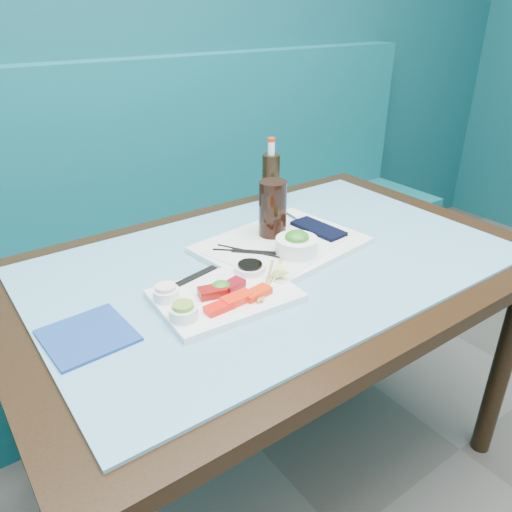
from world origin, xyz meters
TOP-DOWN VIEW (x-y plane):
  - booth_bench at (0.00, 2.29)m, footprint 3.00×0.56m
  - dining_table at (0.00, 1.45)m, footprint 1.40×0.90m
  - glass_top at (0.00, 1.45)m, footprint 1.22×0.76m
  - sashimi_plate at (-0.21, 1.36)m, footprint 0.32×0.24m
  - salmon_left at (-0.26, 1.31)m, footprint 0.06×0.03m
  - salmon_mid at (-0.21, 1.31)m, footprint 0.07×0.04m
  - salmon_right at (-0.16, 1.31)m, footprint 0.07×0.04m
  - tuna_left at (-0.24, 1.37)m, footprint 0.07×0.05m
  - tuna_right at (-0.19, 1.37)m, footprint 0.06×0.05m
  - seaweed_garnish at (-0.22, 1.37)m, footprint 0.06×0.06m
  - ramekin_wasabi at (-0.34, 1.33)m, footprint 0.07×0.07m
  - wasabi_fill at (-0.34, 1.33)m, footprint 0.05×0.05m
  - ramekin_ginger at (-0.33, 1.42)m, footprint 0.06×0.06m
  - ginger_fill at (-0.33, 1.42)m, footprint 0.06×0.06m
  - soy_dish at (-0.11, 1.41)m, footprint 0.10×0.10m
  - soy_fill at (-0.11, 1.41)m, footprint 0.07×0.07m
  - lemon_wedge at (-0.07, 1.33)m, footprint 0.05×0.05m
  - chopstick_sleeve at (-0.23, 1.47)m, footprint 0.12×0.04m
  - wooden_chopstick_a at (-0.10, 1.35)m, footprint 0.14×0.15m
  - wooden_chopstick_b at (-0.09, 1.35)m, footprint 0.18×0.14m
  - serving_tray at (0.06, 1.50)m, footprint 0.46×0.37m
  - paper_placemat at (0.06, 1.50)m, footprint 0.43×0.36m
  - seaweed_bowl at (0.05, 1.42)m, footprint 0.12×0.12m
  - seaweed_salad at (0.05, 1.42)m, footprint 0.07×0.07m
  - cola_glass at (0.07, 1.55)m, footprint 0.08×0.08m
  - navy_pouch at (0.19, 1.50)m, footprint 0.08×0.17m
  - fork at (0.19, 1.60)m, footprint 0.02×0.09m
  - black_chopstick_a at (-0.04, 1.49)m, footprint 0.11×0.19m
  - black_chopstick_b at (-0.03, 1.49)m, footprint 0.18×0.16m
  - tray_sleeve at (-0.04, 1.49)m, footprint 0.11×0.11m
  - cola_bottle_body at (0.24, 1.79)m, footprint 0.07×0.07m
  - cola_bottle_neck at (0.24, 1.79)m, footprint 0.03×0.03m
  - cola_bottle_cap at (0.24, 1.79)m, footprint 0.03×0.03m
  - blue_napkin at (-0.52, 1.40)m, footprint 0.18×0.18m

SIDE VIEW (x-z plane):
  - booth_bench at x=0.00m, z-range -0.21..0.96m
  - dining_table at x=0.00m, z-range 0.29..1.04m
  - glass_top at x=0.00m, z-range 0.75..0.76m
  - blue_napkin at x=-0.52m, z-range 0.76..0.76m
  - sashimi_plate at x=-0.21m, z-range 0.76..0.77m
  - serving_tray at x=0.06m, z-range 0.76..0.77m
  - paper_placemat at x=0.06m, z-range 0.77..0.78m
  - tray_sleeve at x=-0.04m, z-range 0.77..0.78m
  - chopstick_sleeve at x=-0.23m, z-range 0.77..0.78m
  - black_chopstick_a at x=-0.04m, z-range 0.77..0.78m
  - black_chopstick_b at x=-0.03m, z-range 0.77..0.78m
  - wooden_chopstick_a at x=-0.10m, z-range 0.77..0.78m
  - wooden_chopstick_b at x=-0.09m, z-range 0.77..0.78m
  - fork at x=0.19m, z-range 0.77..0.79m
  - navy_pouch at x=0.19m, z-range 0.77..0.79m
  - soy_dish at x=-0.11m, z-range 0.77..0.79m
  - salmon_left at x=-0.26m, z-range 0.77..0.79m
  - salmon_right at x=-0.16m, z-range 0.77..0.79m
  - salmon_mid at x=-0.21m, z-range 0.77..0.79m
  - tuna_right at x=-0.19m, z-range 0.77..0.79m
  - tuna_left at x=-0.24m, z-range 0.77..0.79m
  - ramekin_ginger at x=-0.33m, z-range 0.77..0.80m
  - ramekin_wasabi at x=-0.34m, z-range 0.77..0.80m
  - seaweed_garnish at x=-0.22m, z-range 0.77..0.80m
  - soy_fill at x=-0.11m, z-range 0.79..0.79m
  - lemon_wedge at x=-0.07m, z-range 0.77..0.82m
  - seaweed_bowl at x=0.05m, z-range 0.77..0.82m
  - ginger_fill at x=-0.33m, z-range 0.80..0.81m
  - wasabi_fill at x=-0.34m, z-range 0.80..0.81m
  - seaweed_salad at x=0.05m, z-range 0.81..0.84m
  - cola_bottle_body at x=0.24m, z-range 0.76..0.92m
  - cola_glass at x=0.07m, z-range 0.77..0.93m
  - cola_bottle_neck at x=0.24m, z-range 0.92..0.97m
  - cola_bottle_cap at x=0.24m, z-range 0.97..0.98m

